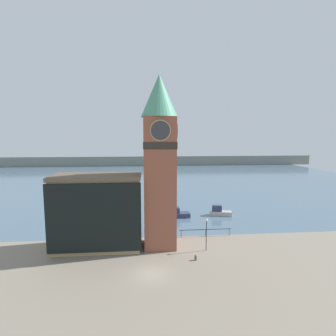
{
  "coord_description": "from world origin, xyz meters",
  "views": [
    {
      "loc": [
        -0.58,
        -27.98,
        15.33
      ],
      "look_at": [
        2.34,
        5.6,
        11.28
      ],
      "focal_mm": 28.0,
      "sensor_mm": 36.0,
      "label": 1
    }
  ],
  "objects_px": {
    "pier_building": "(98,212)",
    "boat_far": "(220,212)",
    "mooring_bollard_near": "(196,257)",
    "boat_near": "(177,214)",
    "clock_tower": "(160,158)",
    "lamp_post": "(206,229)"
  },
  "relations": [
    {
      "from": "mooring_bollard_near",
      "to": "boat_near",
      "type": "bearing_deg",
      "value": 90.47
    },
    {
      "from": "pier_building",
      "to": "lamp_post",
      "type": "bearing_deg",
      "value": -8.68
    },
    {
      "from": "boat_near",
      "to": "boat_far",
      "type": "xyz_separation_m",
      "value": [
        8.36,
        0.29,
        0.04
      ]
    },
    {
      "from": "pier_building",
      "to": "mooring_bollard_near",
      "type": "distance_m",
      "value": 14.41
    },
    {
      "from": "lamp_post",
      "to": "boat_near",
      "type": "bearing_deg",
      "value": 97.83
    },
    {
      "from": "lamp_post",
      "to": "boat_far",
      "type": "bearing_deg",
      "value": 67.77
    },
    {
      "from": "clock_tower",
      "to": "boat_near",
      "type": "bearing_deg",
      "value": 72.52
    },
    {
      "from": "mooring_bollard_near",
      "to": "lamp_post",
      "type": "relative_size",
      "value": 0.15
    },
    {
      "from": "lamp_post",
      "to": "pier_building",
      "type": "bearing_deg",
      "value": 171.32
    },
    {
      "from": "clock_tower",
      "to": "boat_far",
      "type": "xyz_separation_m",
      "value": [
        12.42,
        13.19,
        -11.75
      ]
    },
    {
      "from": "clock_tower",
      "to": "boat_far",
      "type": "bearing_deg",
      "value": 46.72
    },
    {
      "from": "clock_tower",
      "to": "boat_near",
      "type": "distance_m",
      "value": 17.94
    },
    {
      "from": "boat_near",
      "to": "lamp_post",
      "type": "distance_m",
      "value": 15.41
    },
    {
      "from": "boat_near",
      "to": "lamp_post",
      "type": "height_order",
      "value": "lamp_post"
    },
    {
      "from": "clock_tower",
      "to": "pier_building",
      "type": "height_order",
      "value": "clock_tower"
    },
    {
      "from": "boat_far",
      "to": "boat_near",
      "type": "bearing_deg",
      "value": -167.2
    },
    {
      "from": "clock_tower",
      "to": "boat_near",
      "type": "height_order",
      "value": "clock_tower"
    },
    {
      "from": "pier_building",
      "to": "boat_far",
      "type": "bearing_deg",
      "value": 32.14
    },
    {
      "from": "boat_far",
      "to": "lamp_post",
      "type": "distance_m",
      "value": 16.77
    },
    {
      "from": "clock_tower",
      "to": "pier_building",
      "type": "distance_m",
      "value": 11.22
    },
    {
      "from": "pier_building",
      "to": "boat_far",
      "type": "xyz_separation_m",
      "value": [
        20.91,
        13.14,
        -4.42
      ]
    },
    {
      "from": "boat_near",
      "to": "boat_far",
      "type": "height_order",
      "value": "boat_far"
    }
  ]
}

